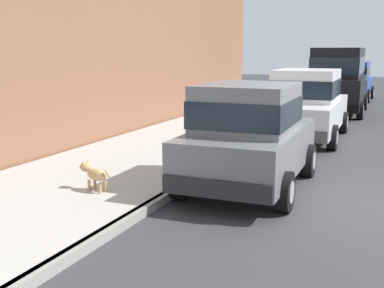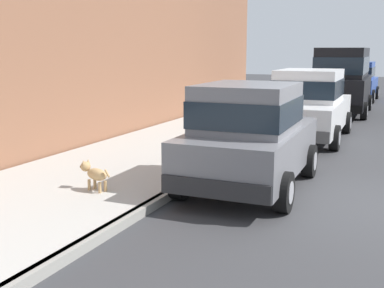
% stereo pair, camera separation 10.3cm
% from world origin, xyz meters
% --- Properties ---
extents(ground_plane, '(80.00, 80.00, 0.00)m').
position_xyz_m(ground_plane, '(0.00, 0.00, 0.00)').
color(ground_plane, '#38383A').
extents(curb, '(0.16, 64.00, 0.14)m').
position_xyz_m(curb, '(-3.20, 0.00, 0.07)').
color(curb, gray).
rests_on(curb, ground).
extents(sidewalk, '(3.60, 64.00, 0.14)m').
position_xyz_m(sidewalk, '(-5.00, 0.00, 0.07)').
color(sidewalk, '#B7B5AD').
rests_on(sidewalk, ground).
extents(car_grey_hatchback, '(2.02, 3.84, 1.88)m').
position_xyz_m(car_grey_hatchback, '(-2.18, 0.03, 0.98)').
color(car_grey_hatchback, slate).
rests_on(car_grey_hatchback, ground).
extents(car_white_sedan, '(2.09, 4.63, 1.92)m').
position_xyz_m(car_white_sedan, '(-2.17, 5.41, 0.98)').
color(car_white_sedan, white).
rests_on(car_white_sedan, ground).
extents(car_black_van, '(2.23, 4.95, 2.52)m').
position_xyz_m(car_black_van, '(-2.07, 11.48, 1.39)').
color(car_black_van, black).
rests_on(car_black_van, ground).
extents(car_blue_hatchback, '(1.99, 3.82, 1.88)m').
position_xyz_m(car_blue_hatchback, '(-2.08, 16.95, 0.98)').
color(car_blue_hatchback, '#28479E').
rests_on(car_blue_hatchback, ground).
extents(dog_tan, '(0.74, 0.32, 0.49)m').
position_xyz_m(dog_tan, '(-4.35, -1.58, 0.43)').
color(dog_tan, tan).
rests_on(dog_tan, sidewalk).
extents(building_facade, '(0.50, 20.00, 5.18)m').
position_xyz_m(building_facade, '(-7.10, 4.28, 2.59)').
color(building_facade, '#8C5B42').
rests_on(building_facade, ground).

